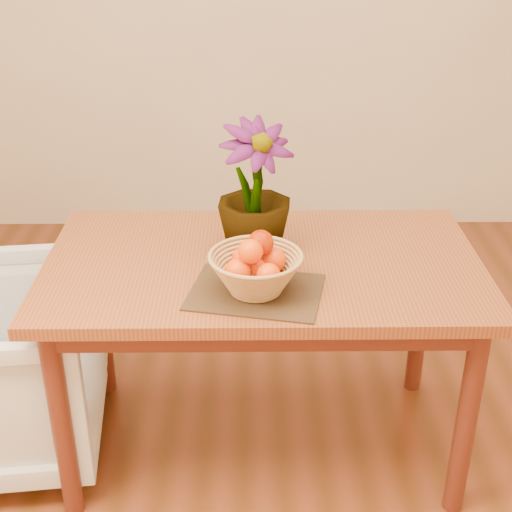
{
  "coord_description": "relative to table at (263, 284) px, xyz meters",
  "views": [
    {
      "loc": [
        -0.04,
        -1.73,
        1.8
      ],
      "look_at": [
        -0.02,
        0.12,
        0.86
      ],
      "focal_mm": 50.0,
      "sensor_mm": 36.0,
      "label": 1
    }
  ],
  "objects": [
    {
      "name": "table",
      "position": [
        0.0,
        0.0,
        0.0
      ],
      "size": [
        1.4,
        0.8,
        0.75
      ],
      "color": "brown",
      "rests_on": "floor"
    },
    {
      "name": "potted_plant",
      "position": [
        -0.03,
        0.07,
        0.3
      ],
      "size": [
        0.32,
        0.32,
        0.43
      ],
      "primitive_type": "imported",
      "rotation": [
        0.0,
        0.0,
        0.43
      ],
      "color": "#123F12",
      "rests_on": "table"
    },
    {
      "name": "orange_pile",
      "position": [
        -0.02,
        -0.2,
        0.2
      ],
      "size": [
        0.18,
        0.17,
        0.14
      ],
      "rotation": [
        0.0,
        0.0,
        -0.0
      ],
      "color": "#F95A04",
      "rests_on": "wicker_basket"
    },
    {
      "name": "placemat",
      "position": [
        -0.03,
        -0.21,
        0.09
      ],
      "size": [
        0.43,
        0.36,
        0.01
      ],
      "primitive_type": "cube",
      "rotation": [
        0.0,
        0.0,
        -0.21
      ],
      "color": "#3E2816",
      "rests_on": "table"
    },
    {
      "name": "floor",
      "position": [
        0.0,
        -0.3,
        -0.66
      ],
      "size": [
        4.5,
        4.5,
        0.0
      ],
      "primitive_type": "plane",
      "color": "brown",
      "rests_on": "ground"
    },
    {
      "name": "wicker_basket",
      "position": [
        -0.03,
        -0.21,
        0.15
      ],
      "size": [
        0.28,
        0.28,
        0.11
      ],
      "color": "tan",
      "rests_on": "placemat"
    }
  ]
}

